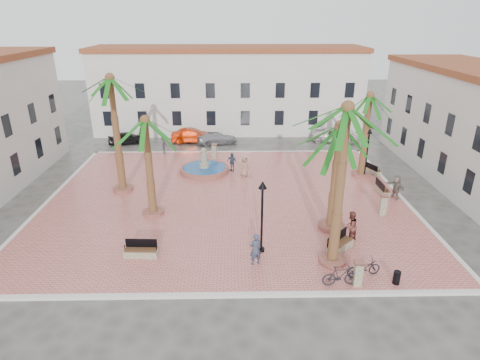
{
  "coord_description": "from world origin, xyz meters",
  "views": [
    {
      "loc": [
        0.5,
        -26.84,
        12.62
      ],
      "look_at": [
        1.0,
        0.0,
        1.6
      ],
      "focal_mm": 30.0,
      "sensor_mm": 36.0,
      "label": 1
    }
  ],
  "objects": [
    {
      "name": "lamppost_s",
      "position": [
        2.08,
        -7.18,
        3.09
      ],
      "size": [
        0.47,
        0.47,
        4.34
      ],
      "color": "black",
      "rests_on": "plaza"
    },
    {
      "name": "palm_nw",
      "position": [
        -7.99,
        1.63,
        7.77
      ],
      "size": [
        4.95,
        4.95,
        8.85
      ],
      "color": "#A45C4D",
      "rests_on": "plaza"
    },
    {
      "name": "bench_e",
      "position": [
        11.77,
        0.72,
        0.43
      ],
      "size": [
        0.59,
        1.86,
        0.98
      ],
      "rotation": [
        0.0,
        0.0,
        1.58
      ],
      "color": "gray",
      "rests_on": "plaza"
    },
    {
      "name": "pedestrian_fountain_a",
      "position": [
        1.46,
        4.41,
        1.03
      ],
      "size": [
        1.02,
        0.96,
        1.75
      ],
      "primitive_type": "imported",
      "rotation": [
        0.0,
        0.0,
        0.64
      ],
      "color": "#987361",
      "rests_on": "plaza"
    },
    {
      "name": "bicycle_b",
      "position": [
        5.79,
        -10.4,
        0.7
      ],
      "size": [
        1.87,
        0.65,
        1.11
      ],
      "primitive_type": "imported",
      "rotation": [
        0.0,
        0.0,
        1.64
      ],
      "color": "black",
      "rests_on": "plaza"
    },
    {
      "name": "pedestrian_east",
      "position": [
        12.4,
        -0.23,
        1.07
      ],
      "size": [
        1.19,
        1.77,
        1.83
      ],
      "primitive_type": "imported",
      "rotation": [
        0.0,
        0.0,
        -1.15
      ],
      "color": "#6D6157",
      "rests_on": "plaza"
    },
    {
      "name": "bollard_se",
      "position": [
        6.65,
        -10.4,
        0.86
      ],
      "size": [
        0.52,
        0.52,
        1.37
      ],
      "rotation": [
        0.0,
        0.0,
        -0.06
      ],
      "color": "gray",
      "rests_on": "plaza"
    },
    {
      "name": "bench_s",
      "position": [
        -4.66,
        -7.62,
        0.43
      ],
      "size": [
        1.9,
        0.66,
        0.99
      ],
      "rotation": [
        0.0,
        0.0,
        -0.05
      ],
      "color": "gray",
      "rests_on": "plaza"
    },
    {
      "name": "pedestrian_north",
      "position": [
        -6.13,
        10.4,
        1.08
      ],
      "size": [
        0.84,
        1.28,
        1.85
      ],
      "primitive_type": "imported",
      "rotation": [
        0.0,
        0.0,
        1.44
      ],
      "color": "#49494D",
      "rests_on": "plaza"
    },
    {
      "name": "litter_bin",
      "position": [
        8.65,
        -10.31,
        0.5
      ],
      "size": [
        0.36,
        0.36,
        0.7
      ],
      "primitive_type": "cylinder",
      "color": "black",
      "rests_on": "plaza"
    },
    {
      "name": "kerb_s",
      "position": [
        0.0,
        -11.0,
        0.08
      ],
      "size": [
        26.3,
        0.3,
        0.16
      ],
      "primitive_type": "cube",
      "color": "silver",
      "rests_on": "ground"
    },
    {
      "name": "kerb_n",
      "position": [
        0.0,
        11.0,
        0.08
      ],
      "size": [
        26.3,
        0.3,
        0.16
      ],
      "primitive_type": "cube",
      "color": "silver",
      "rests_on": "ground"
    },
    {
      "name": "bollard_e",
      "position": [
        10.58,
        -2.78,
        0.89
      ],
      "size": [
        0.57,
        0.57,
        1.43
      ],
      "rotation": [
        0.0,
        0.0,
        -0.12
      ],
      "color": "gray",
      "rests_on": "plaza"
    },
    {
      "name": "kerb_e",
      "position": [
        13.0,
        0.0,
        0.08
      ],
      "size": [
        0.3,
        22.3,
        0.16
      ],
      "primitive_type": "cube",
      "color": "silver",
      "rests_on": "ground"
    },
    {
      "name": "palm_sw",
      "position": [
        -4.95,
        -2.36,
        5.87
      ],
      "size": [
        4.67,
        4.67,
        6.8
      ],
      "color": "#A45C4D",
      "rests_on": "plaza"
    },
    {
      "name": "bicycle_a",
      "position": [
        7.19,
        -9.63,
        0.63
      ],
      "size": [
        1.93,
        1.0,
        0.97
      ],
      "primitive_type": "imported",
      "rotation": [
        0.0,
        0.0,
        1.77
      ],
      "color": "black",
      "rests_on": "plaza"
    },
    {
      "name": "plaza",
      "position": [
        0.0,
        0.0,
        0.07
      ],
      "size": [
        26.0,
        22.0,
        0.15
      ],
      "primitive_type": "cube",
      "color": "#D77069",
      "rests_on": "ground"
    },
    {
      "name": "palm_e",
      "position": [
        6.69,
        -4.56,
        5.91
      ],
      "size": [
        5.35,
        5.35,
        6.97
      ],
      "color": "#A45C4D",
      "rests_on": "plaza"
    },
    {
      "name": "cyclist_b",
      "position": [
        7.43,
        -6.1,
        1.1
      ],
      "size": [
        1.16,
        1.11,
        1.89
      ],
      "primitive_type": "imported",
      "rotation": [
        0.0,
        0.0,
        3.75
      ],
      "color": "brown",
      "rests_on": "plaza"
    },
    {
      "name": "pedestrian_fountain_b",
      "position": [
        0.41,
        5.69,
        0.97
      ],
      "size": [
        1.01,
        0.87,
        1.63
      ],
      "primitive_type": "imported",
      "rotation": [
        0.0,
        0.0,
        -0.6
      ],
      "color": "#36465B",
      "rests_on": "plaza"
    },
    {
      "name": "car_black",
      "position": [
        -10.68,
        14.2,
        0.66
      ],
      "size": [
        4.2,
        2.79,
        1.33
      ],
      "primitive_type": "imported",
      "rotation": [
        0.0,
        0.0,
        1.92
      ],
      "color": "black",
      "rests_on": "ground"
    },
    {
      "name": "palm_s",
      "position": [
        5.89,
        -8.34,
        7.79
      ],
      "size": [
        4.85,
        4.85,
        8.84
      ],
      "color": "#A45C4D",
      "rests_on": "plaza"
    },
    {
      "name": "car_red",
      "position": [
        -3.82,
        14.66,
        0.73
      ],
      "size": [
        4.52,
        1.79,
        1.46
      ],
      "primitive_type": "imported",
      "rotation": [
        0.0,
        0.0,
        1.62
      ],
      "color": "#BB2000",
      "rests_on": "ground"
    },
    {
      "name": "bench_se",
      "position": [
        6.57,
        -7.18,
        0.44
      ],
      "size": [
        1.86,
        1.79,
        1.05
      ],
      "rotation": [
        0.0,
        0.0,
        0.75
      ],
      "color": "gray",
      "rests_on": "plaza"
    },
    {
      "name": "ground",
      "position": [
        0.0,
        0.0,
        0.0
      ],
      "size": [
        120.0,
        120.0,
        0.0
      ],
      "primitive_type": "plane",
      "color": "#56544F",
      "rests_on": "ground"
    },
    {
      "name": "cyclist_a",
      "position": [
        1.67,
        -8.47,
        1.08
      ],
      "size": [
        0.79,
        0.66,
        1.85
      ],
      "primitive_type": "imported",
      "rotation": [
        0.0,
        0.0,
        3.51
      ],
      "color": "#353E54",
      "rests_on": "plaza"
    },
    {
      "name": "building_north",
      "position": [
        -0.0,
        19.99,
        4.77
      ],
      "size": [
        30.4,
        7.4,
        9.5
      ],
      "color": "silver",
      "rests_on": "ground"
    },
    {
      "name": "kerb_w",
      "position": [
        -13.0,
        0.0,
        0.08
      ],
      "size": [
        0.3,
        22.3,
        0.16
      ],
      "primitive_type": "cube",
      "color": "silver",
      "rests_on": "ground"
    },
    {
      "name": "bench_ne",
      "position": [
        12.38,
        4.86,
        0.4
      ],
      "size": [
        1.11,
        1.74,
        0.88
      ],
      "rotation": [
        0.0,
        0.0,
        1.97
      ],
      "color": "gray",
      "rests_on": "plaza"
    },
    {
      "name": "bollard_n",
      "position": [
        -1.24,
        8.91,
        0.89
      ],
      "size": [
        0.58,
        0.58,
        1.43
      ],
      "rotation": [
        0.0,
        0.0,
        -0.14
      ],
      "color": "gray",
      "rests_on": "plaza"
    },
    {
      "name": "palm_ne",
      "position": [
        11.25,
        4.32,
        6.1
      ],
      "size": [
        4.82,
        4.82,
        7.07
      ],
      "color": "#A45C4D",
      "rests_on": "plaza"
    },
    {
      "name": "car_silver",
      "position": [
        -1.17,
        14.06,
        0.62
      ],
      "size": [
        4.53,
        2.51,
        1.24
      ],
      "primitive_type": "imported",
      "rotation": [
        0.0,
        0.0,
        1.76
      ],
      "color": "#94959C",
      "rests_on": "ground"
    },
    {
      "name": "lamppost_e",
      "position": [
        11.5,
        4.15,
        2.95
      ],
      "size": [
        0.45,
        0.45,
        4.13
      ],
      "color": "black",
      "rests_on": "plaza"
    },
    {
      "name": "car_white",
      "position": [
        11.55,
        14.83,
        0.69
      ],
      "size": [
        5.32,
        3.25,
        1.38
      ],
      "primitive_type": "imported",
      "rotation": [
        0.0,
        0.0,
        1.37
      ],
      "color": "silver",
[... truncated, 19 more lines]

